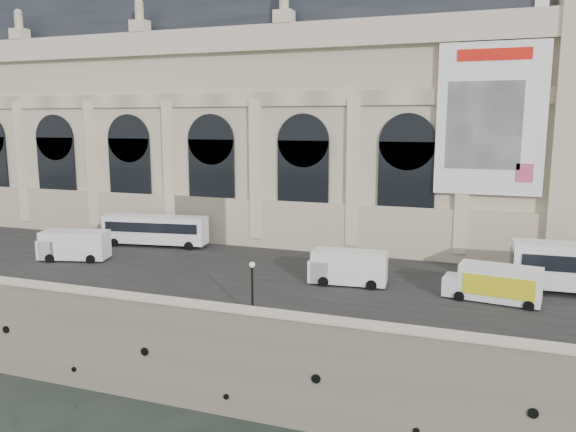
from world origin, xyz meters
name	(u,v)px	position (x,y,z in m)	size (l,w,h in m)	color
ground	(123,396)	(0.00, 0.00, 0.00)	(260.00, 260.00, 0.00)	black
quay	(290,248)	(0.00, 35.00, 3.00)	(160.00, 70.00, 6.00)	#786E5D
street	(213,264)	(0.00, 14.00, 6.03)	(160.00, 24.00, 0.06)	#2D2D2D
parapet	(123,302)	(0.00, 0.60, 6.62)	(160.00, 1.40, 1.21)	#786E5D
museum	(231,114)	(-5.98, 30.86, 19.72)	(69.00, 18.70, 29.10)	beige
bus_left	(155,229)	(-9.09, 18.76, 7.80)	(11.11, 3.85, 3.21)	white
van_b	(71,245)	(-13.22, 11.04, 7.42)	(6.64, 3.94, 2.78)	white
van_c	(345,267)	(12.73, 11.93, 7.39)	(6.28, 2.95, 2.71)	white
box_truck	(494,284)	(23.92, 11.26, 7.35)	(6.89, 3.10, 2.69)	white
lamp_right	(252,290)	(8.86, 2.38, 7.89)	(0.39, 0.39, 3.81)	black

